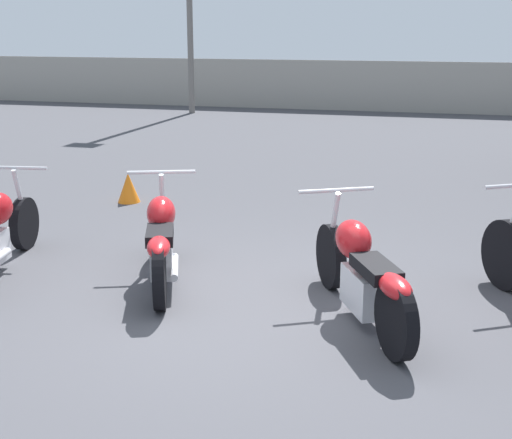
# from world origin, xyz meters

# --- Properties ---
(ground_plane) EXTENTS (60.00, 60.00, 0.00)m
(ground_plane) POSITION_xyz_m (0.00, 0.00, 0.00)
(ground_plane) COLOR #424247
(fence_back) EXTENTS (40.00, 0.04, 1.39)m
(fence_back) POSITION_xyz_m (0.00, 14.85, 0.70)
(fence_back) COLOR #9E998E
(fence_back) RESTS_ON ground_plane
(motorcycle_slot_1) EXTENTS (0.91, 1.86, 0.97)m
(motorcycle_slot_1) POSITION_xyz_m (-0.88, 0.46, 0.41)
(motorcycle_slot_1) COLOR black
(motorcycle_slot_1) RESTS_ON ground_plane
(motorcycle_slot_2) EXTENTS (1.15, 1.92, 0.97)m
(motorcycle_slot_2) POSITION_xyz_m (1.04, 0.04, 0.41)
(motorcycle_slot_2) COLOR black
(motorcycle_slot_2) RESTS_ON ground_plane
(traffic_cone_near) EXTENTS (0.31, 0.31, 0.41)m
(traffic_cone_near) POSITION_xyz_m (-2.54, 3.32, 0.20)
(traffic_cone_near) COLOR orange
(traffic_cone_near) RESTS_ON ground_plane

